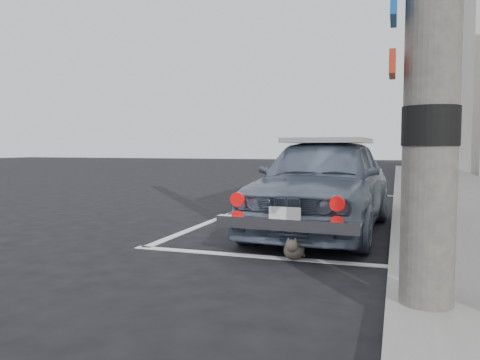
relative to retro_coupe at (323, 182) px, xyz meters
The scene contains 6 objects.
ground 1.72m from the retro_coupe, 123.84° to the right, with size 80.00×80.00×0.00m, color black.
pline_rear 1.98m from the retro_coupe, 101.91° to the right, with size 3.00×0.12×0.01m, color silver.
pline_front 5.24m from the retro_coupe, 94.23° to the left, with size 3.00×0.12×0.01m, color silver.
pline_side 2.54m from the retro_coupe, 136.68° to the left, with size 0.12×7.00×0.01m, color silver.
retro_coupe is the anchor object (origin of this frame).
cat 1.90m from the retro_coupe, 90.86° to the right, with size 0.23×0.49×0.26m.
Camera 1 is at (1.85, -5.22, 1.17)m, focal length 35.00 mm.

